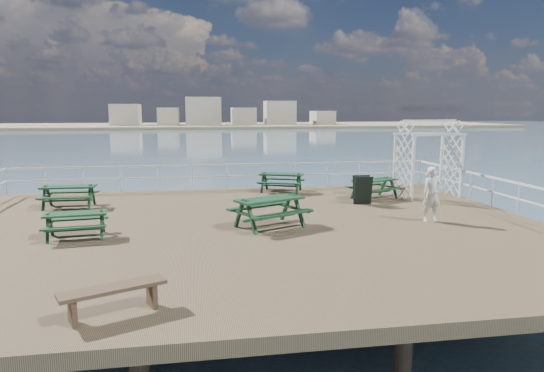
{
  "coord_description": "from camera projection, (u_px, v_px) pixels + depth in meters",
  "views": [
    {
      "loc": [
        -1.47,
        -13.8,
        3.41
      ],
      "look_at": [
        0.9,
        0.52,
        1.1
      ],
      "focal_mm": 32.0,
      "sensor_mm": 36.0,
      "label": 1
    }
  ],
  "objects": [
    {
      "name": "picnic_table_a",
      "position": [
        69.0,
        192.0,
        16.88
      ],
      "size": [
        1.81,
        1.46,
        0.87
      ],
      "rotation": [
        0.0,
        0.0,
        -0.01
      ],
      "color": "#12321A",
      "rests_on": "ground"
    },
    {
      "name": "picnic_table_c",
      "position": [
        375.0,
        185.0,
        18.55
      ],
      "size": [
        2.15,
        1.96,
        0.85
      ],
      "rotation": [
        0.0,
        0.0,
        0.38
      ],
      "color": "#12321A",
      "rests_on": "ground"
    },
    {
      "name": "flat_bench_near",
      "position": [
        113.0,
        294.0,
        8.06
      ],
      "size": [
        1.76,
        1.08,
        0.5
      ],
      "rotation": [
        0.0,
        0.0,
        0.42
      ],
      "color": "#4F3728",
      "rests_on": "ground"
    },
    {
      "name": "sandwich_board",
      "position": [
        362.0,
        190.0,
        17.48
      ],
      "size": [
        0.67,
        0.52,
        1.05
      ],
      "rotation": [
        0.0,
        0.0,
        -0.08
      ],
      "color": "black",
      "rests_on": "ground"
    },
    {
      "name": "ground",
      "position": [
        245.0,
        231.0,
        14.25
      ],
      "size": [
        18.0,
        14.0,
        0.3
      ],
      "primitive_type": "cube",
      "color": "brown",
      "rests_on": "ground"
    },
    {
      "name": "railing",
      "position": [
        234.0,
        184.0,
        16.58
      ],
      "size": [
        17.77,
        13.76,
        1.1
      ],
      "color": "silver",
      "rests_on": "ground"
    },
    {
      "name": "picnic_table_d",
      "position": [
        76.0,
        220.0,
        12.9
      ],
      "size": [
        1.72,
        1.45,
        0.77
      ],
      "rotation": [
        0.0,
        0.0,
        0.11
      ],
      "color": "#12321A",
      "rests_on": "ground"
    },
    {
      "name": "person",
      "position": [
        432.0,
        194.0,
        14.73
      ],
      "size": [
        0.62,
        0.41,
        1.68
      ],
      "primitive_type": "imported",
      "rotation": [
        0.0,
        0.0,
        0.01
      ],
      "color": "silver",
      "rests_on": "ground"
    },
    {
      "name": "trellis_arbor",
      "position": [
        428.0,
        163.0,
        18.87
      ],
      "size": [
        2.6,
        1.68,
        3.01
      ],
      "rotation": [
        0.0,
        0.0,
        0.17
      ],
      "color": "silver",
      "rests_on": "ground"
    },
    {
      "name": "sea_backdrop",
      "position": [
        238.0,
        122.0,
        146.94
      ],
      "size": [
        300.0,
        300.0,
        9.2
      ],
      "color": "#476077",
      "rests_on": "ground"
    },
    {
      "name": "picnic_table_b",
      "position": [
        281.0,
        179.0,
        20.13
      ],
      "size": [
        2.17,
        1.98,
        0.86
      ],
      "rotation": [
        0.0,
        0.0,
        -0.39
      ],
      "color": "#12321A",
      "rests_on": "ground"
    },
    {
      "name": "picnic_table_e",
      "position": [
        270.0,
        206.0,
        14.09
      ],
      "size": [
        2.49,
        2.3,
        0.97
      ],
      "rotation": [
        0.0,
        0.0,
        0.44
      ],
      "color": "#12321A",
      "rests_on": "ground"
    }
  ]
}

